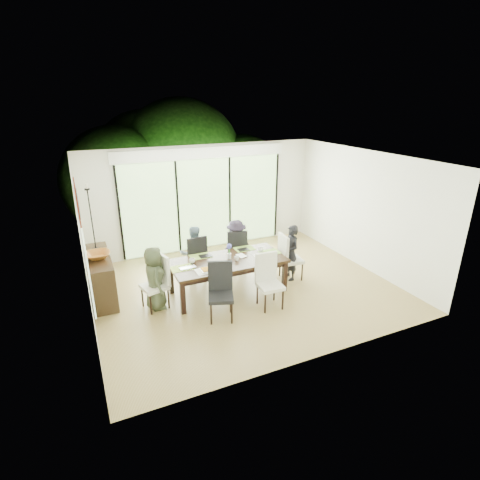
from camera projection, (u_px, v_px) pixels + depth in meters
name	position (u px, v px, depth m)	size (l,w,h in m)	color
floor	(245.00, 288.00, 7.90)	(6.00, 5.00, 0.01)	olive
ceiling	(246.00, 159.00, 6.93)	(6.00, 5.00, 0.01)	white
wall_back	(204.00, 198.00, 9.55)	(6.00, 0.02, 2.70)	silver
wall_front	(320.00, 281.00, 5.28)	(6.00, 0.02, 2.70)	beige
wall_left	(83.00, 252.00, 6.26)	(0.02, 5.00, 2.70)	white
wall_right	(364.00, 210.00, 8.57)	(0.02, 5.00, 2.70)	beige
glass_doors	(204.00, 204.00, 9.57)	(4.20, 0.02, 2.30)	#598C3F
blinds_header	(203.00, 153.00, 9.10)	(4.40, 0.06, 0.28)	white
mullion_a	(120.00, 214.00, 8.76)	(0.05, 0.04, 2.30)	black
mullion_b	(178.00, 208.00, 9.30)	(0.05, 0.04, 2.30)	black
mullion_c	(230.00, 202.00, 9.83)	(0.05, 0.04, 2.30)	black
mullion_d	(276.00, 196.00, 10.37)	(0.05, 0.04, 2.30)	black
side_window	(89.00, 272.00, 5.20)	(0.02, 0.90, 1.00)	#8CAD7F
deck	(195.00, 238.00, 10.81)	(6.00, 1.80, 0.10)	brown
rail_top	(186.00, 211.00, 11.28)	(6.00, 0.08, 0.06)	#513523
foliage_left	(117.00, 181.00, 11.12)	(3.20, 3.20, 3.20)	#14380F
foliage_mid	(182.00, 161.00, 12.35)	(4.00, 4.00, 4.00)	#14380F
foliage_right	(242.00, 177.00, 12.55)	(2.80, 2.80, 2.80)	#14380F
foliage_far	(148.00, 165.00, 12.62)	(3.60, 3.60, 3.60)	#14380F
table_top	(228.00, 261.00, 7.51)	(2.30, 1.05, 0.06)	black
table_apron	(228.00, 265.00, 7.54)	(2.11, 0.86, 0.10)	black
table_leg_fl	(183.00, 298.00, 6.86)	(0.09, 0.09, 0.66)	black
table_leg_fr	(285.00, 276.00, 7.69)	(0.09, 0.09, 0.66)	black
table_leg_bl	(171.00, 278.00, 7.59)	(0.09, 0.09, 0.66)	black
table_leg_br	(265.00, 260.00, 8.42)	(0.09, 0.09, 0.66)	black
chair_left_end	(154.00, 283.00, 6.99)	(0.44, 0.44, 1.05)	white
chair_right_end	(292.00, 256.00, 8.15)	(0.44, 0.44, 1.05)	beige
chair_far_left	(194.00, 257.00, 8.12)	(0.44, 0.44, 1.05)	black
chair_far_right	(236.00, 250.00, 8.50)	(0.44, 0.44, 1.05)	black
chair_near_left	(221.00, 293.00, 6.64)	(0.44, 0.44, 1.05)	black
chair_near_right	(270.00, 282.00, 7.02)	(0.44, 0.44, 1.05)	silver
person_left_end	(155.00, 278.00, 6.97)	(0.58, 0.36, 1.24)	#3C442D
person_right_end	(291.00, 253.00, 8.11)	(0.58, 0.36, 1.24)	black
person_far_left	(194.00, 253.00, 8.07)	(0.58, 0.36, 1.24)	#6F8BA0
person_far_right	(236.00, 246.00, 8.45)	(0.58, 0.36, 1.24)	#231D2C
placemat_left	(182.00, 268.00, 7.14)	(0.42, 0.31, 0.01)	#8EAA3C
placemat_right	(270.00, 252.00, 7.86)	(0.42, 0.31, 0.01)	#73A23A
placemat_far_l	(200.00, 256.00, 7.67)	(0.42, 0.31, 0.01)	#8BB540
placemat_far_r	(244.00, 249.00, 8.05)	(0.42, 0.31, 0.01)	#79A33A
placemat_paper	(207.00, 271.00, 7.03)	(0.42, 0.31, 0.01)	white
tablet_far_l	(206.00, 256.00, 7.66)	(0.25, 0.17, 0.01)	black
tablet_far_r	(243.00, 249.00, 7.99)	(0.23, 0.16, 0.01)	black
papers	(260.00, 255.00, 7.73)	(0.29, 0.21, 0.00)	white
platter_base	(207.00, 270.00, 7.03)	(0.25, 0.25, 0.02)	white
platter_snacks	(207.00, 269.00, 7.02)	(0.19, 0.19, 0.01)	orange
vase	(229.00, 256.00, 7.54)	(0.08, 0.08, 0.11)	silver
hyacinth_stems	(229.00, 251.00, 7.50)	(0.04, 0.04, 0.15)	#337226
hyacinth_blooms	(229.00, 246.00, 7.47)	(0.11, 0.11, 0.11)	#5354D0
laptop	(189.00, 269.00, 7.09)	(0.32, 0.20, 0.02)	silver
cup_a	(192.00, 261.00, 7.34)	(0.12, 0.12, 0.09)	white
cup_b	(237.00, 258.00, 7.46)	(0.10, 0.10, 0.09)	white
cup_c	(261.00, 250.00, 7.88)	(0.12, 0.12, 0.09)	white
book	(238.00, 257.00, 7.64)	(0.16, 0.21, 0.02)	white
sideboard	(101.00, 276.00, 7.42)	(0.44, 1.57, 0.89)	black
bowl	(98.00, 255.00, 7.16)	(0.47, 0.47, 0.11)	#965E20
candlestick_base	(96.00, 249.00, 7.55)	(0.10, 0.10, 0.04)	black
candlestick_shaft	(92.00, 220.00, 7.33)	(0.02, 0.02, 1.23)	black
candlestick_pan	(87.00, 189.00, 7.11)	(0.10, 0.10, 0.03)	black
candle	(87.00, 186.00, 7.09)	(0.04, 0.04, 0.10)	silver
tapestry	(81.00, 225.00, 6.49)	(0.02, 1.00, 1.50)	maroon
art_frame	(77.00, 204.00, 7.58)	(0.03, 0.55, 0.65)	black
art_canvas	(78.00, 204.00, 7.59)	(0.01, 0.45, 0.55)	#1A4B53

